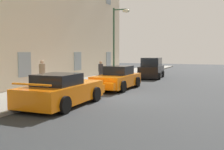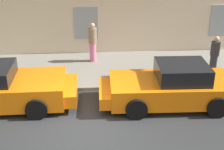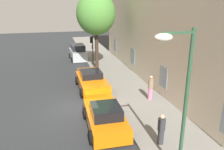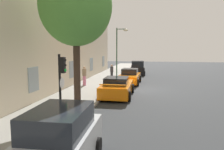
# 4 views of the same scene
# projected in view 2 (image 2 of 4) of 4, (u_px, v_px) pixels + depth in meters

# --- Properties ---
(ground_plane) EXTENTS (80.00, 80.00, 0.00)m
(ground_plane) POSITION_uv_depth(u_px,v_px,m) (86.00, 127.00, 9.67)
(ground_plane) COLOR #2B2D30
(sidewalk) EXTENTS (60.00, 3.81, 0.14)m
(sidewalk) POSITION_uv_depth(u_px,v_px,m) (87.00, 69.00, 13.54)
(sidewalk) COLOR gray
(sidewalk) RESTS_ON ground
(sportscar_red_lead) EXTENTS (4.91, 2.28, 1.43)m
(sportscar_red_lead) POSITION_uv_depth(u_px,v_px,m) (3.00, 88.00, 10.65)
(sportscar_red_lead) COLOR orange
(sportscar_red_lead) RESTS_ON ground
(sportscar_yellow_flank) EXTENTS (4.59, 2.20, 1.46)m
(sportscar_yellow_flank) POSITION_uv_depth(u_px,v_px,m) (168.00, 87.00, 10.74)
(sportscar_yellow_flank) COLOR orange
(sportscar_yellow_flank) RESTS_ON ground
(pedestrian_admiring) EXTENTS (0.50, 0.50, 1.55)m
(pedestrian_admiring) POSITION_uv_depth(u_px,v_px,m) (215.00, 54.00, 12.78)
(pedestrian_admiring) COLOR #333338
(pedestrian_admiring) RESTS_ON sidewalk
(pedestrian_strolling) EXTENTS (0.39, 0.39, 1.74)m
(pedestrian_strolling) POSITION_uv_depth(u_px,v_px,m) (93.00, 42.00, 13.89)
(pedestrian_strolling) COLOR pink
(pedestrian_strolling) RESTS_ON sidewalk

